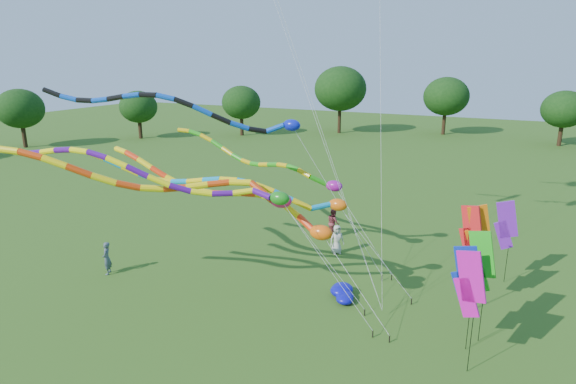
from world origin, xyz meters
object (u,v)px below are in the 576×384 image
at_px(blue_nylon_heap, 342,293).
at_px(person_b, 107,258).
at_px(tube_kite_red, 237,198).
at_px(tube_kite_orange, 162,181).
at_px(person_a, 337,239).
at_px(person_c, 333,223).

bearing_deg(blue_nylon_heap, person_b, -167.00).
xyz_separation_m(tube_kite_red, tube_kite_orange, (-1.64, -2.99, 1.28)).
height_order(person_a, person_b, person_b).
xyz_separation_m(tube_kite_orange, person_c, (3.14, 11.63, -4.98)).
distance_m(tube_kite_red, person_b, 8.07).
height_order(tube_kite_orange, person_c, tube_kite_orange).
distance_m(tube_kite_orange, person_c, 13.04).
xyz_separation_m(person_b, person_c, (8.52, 9.98, 0.05)).
distance_m(tube_kite_orange, person_a, 11.35).
relative_size(person_a, person_b, 0.98).
height_order(tube_kite_red, person_b, tube_kite_red).
distance_m(blue_nylon_heap, person_b, 12.01).
relative_size(person_a, person_c, 0.92).
xyz_separation_m(tube_kite_orange, blue_nylon_heap, (6.32, 4.36, -5.63)).
xyz_separation_m(tube_kite_orange, person_a, (4.24, 9.24, -5.05)).
height_order(tube_kite_red, tube_kite_orange, tube_kite_orange).
bearing_deg(person_b, blue_nylon_heap, 73.06).
relative_size(blue_nylon_heap, person_c, 0.99).
distance_m(tube_kite_red, person_a, 7.75).
relative_size(tube_kite_red, person_a, 8.88).
distance_m(person_b, person_c, 13.12).
height_order(person_b, person_c, person_c).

